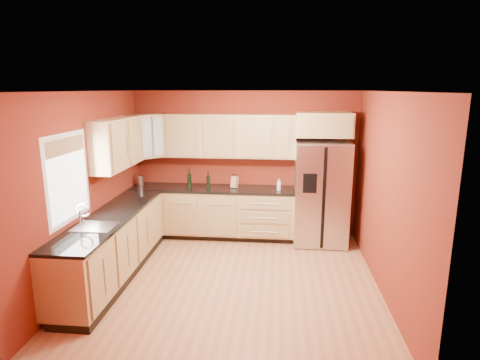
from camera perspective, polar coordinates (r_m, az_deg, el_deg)
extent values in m
plane|color=#AD6643|center=(5.79, -1.18, -14.19)|extent=(4.00, 4.00, 0.00)
plane|color=white|center=(5.16, -1.31, 12.50)|extent=(4.00, 4.00, 0.00)
cube|color=maroon|center=(7.27, 0.64, 2.30)|extent=(4.00, 0.04, 2.60)
cube|color=maroon|center=(3.45, -5.26, -9.94)|extent=(4.00, 0.04, 2.60)
cube|color=maroon|center=(5.90, -20.91, -1.05)|extent=(0.04, 4.00, 2.60)
cube|color=maroon|center=(5.47, 20.07, -2.05)|extent=(0.04, 4.00, 2.60)
cube|color=tan|center=(7.26, -3.93, -4.75)|extent=(2.90, 0.60, 0.88)
cube|color=tan|center=(6.03, -17.66, -9.09)|extent=(0.60, 2.80, 0.88)
cube|color=black|center=(7.12, -4.00, -1.24)|extent=(2.90, 0.62, 0.04)
cube|color=black|center=(5.88, -17.88, -4.92)|extent=(0.62, 2.80, 0.04)
cube|color=tan|center=(7.05, -1.51, 6.29)|extent=(2.30, 0.33, 0.75)
cube|color=tan|center=(6.39, -17.09, 5.04)|extent=(0.33, 1.35, 0.75)
cube|color=tan|center=(7.21, -13.01, 6.11)|extent=(0.67, 0.67, 0.75)
cube|color=tan|center=(6.88, 11.80, 7.74)|extent=(0.92, 0.60, 0.40)
cube|color=#B3B4B8|center=(7.00, 11.43, -1.80)|extent=(0.90, 0.75, 1.78)
cube|color=white|center=(5.41, -23.25, 0.26)|extent=(0.03, 0.90, 1.00)
cylinder|color=#B3B4B8|center=(7.41, -14.00, -0.20)|extent=(0.14, 0.14, 0.17)
cylinder|color=#B3B4B8|center=(7.41, -13.98, -0.11)|extent=(0.14, 0.14, 0.19)
cube|color=tan|center=(7.08, -0.78, -0.26)|extent=(0.13, 0.13, 0.21)
cylinder|color=silver|center=(6.92, 5.55, -0.65)|extent=(0.09, 0.09, 0.20)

